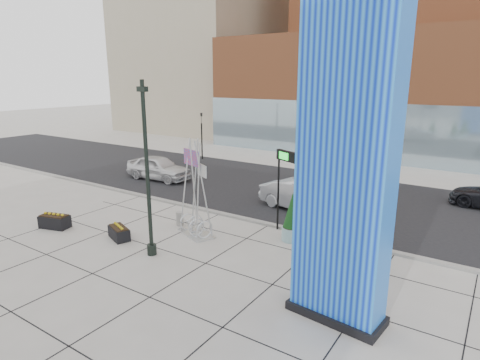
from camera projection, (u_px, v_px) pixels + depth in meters
The scene contains 19 objects.
ground at pixel (202, 249), 17.10m from camera, with size 160.00×160.00×0.00m, color #9E9991.
street_asphalt at pixel (302, 193), 25.17m from camera, with size 80.00×12.00×0.02m, color black.
curb_edge at pixel (251, 220), 20.31m from camera, with size 80.00×0.30×0.12m, color gray.
tower_podium at pixel (393, 95), 36.98m from camera, with size 34.00×10.00×11.00m, color #A4572F.
tower_glass_front at pixel (375, 133), 33.86m from camera, with size 34.00×0.60×5.00m, color #8CA5B2.
building_beige_left at pixel (207, 1), 54.19m from camera, with size 18.00×20.00×34.00m, color gray.
blue_pylon at pixel (345, 171), 11.12m from camera, with size 2.98×1.58×9.51m.
lamp_post at pixel (148, 187), 15.84m from camera, with size 0.45×0.39×7.03m.
public_art_sculpture at pixel (196, 210), 18.40m from camera, with size 2.20×1.66×4.49m.
concrete_bollard at pixel (180, 219), 19.72m from camera, with size 0.35×0.35×0.68m, color gray.
overhead_street_sign at pixel (292, 163), 18.11m from camera, with size 1.74×0.92×3.91m.
round_planter_east at pixel (359, 241), 14.99m from camera, with size 0.99×0.99×2.47m.
round_planter_mid at pixel (351, 223), 16.94m from camera, with size 0.94×0.94×2.36m.
round_planter_west at pixel (292, 218), 17.74m from camera, with size 0.89×0.89×2.22m.
box_planter_north at pixel (55, 221), 19.40m from camera, with size 1.54×1.06×0.77m.
box_planter_south at pixel (119, 232), 18.08m from camera, with size 1.38×1.02×0.68m.
car_white_west at pixel (159, 168), 28.47m from camera, with size 1.98×4.92×1.68m, color silver.
car_silver_mid at pixel (302, 196), 21.82m from camera, with size 1.69×4.85×1.60m, color #B1B4B9.
traffic_signal at pixel (202, 133), 35.05m from camera, with size 0.15×0.18×4.10m.
Camera 1 is at (10.10, -12.28, 7.12)m, focal length 30.00 mm.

